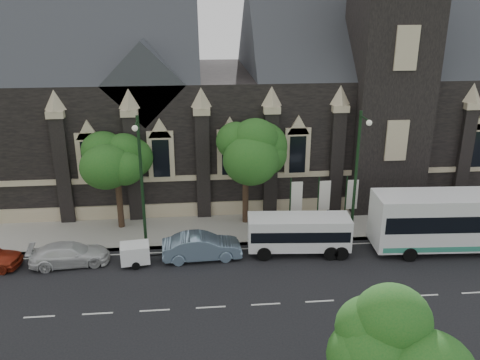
{
  "coord_description": "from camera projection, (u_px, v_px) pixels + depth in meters",
  "views": [
    {
      "loc": [
        -0.65,
        -23.26,
        15.81
      ],
      "look_at": [
        2.17,
        6.0,
        5.08
      ],
      "focal_mm": 37.75,
      "sensor_mm": 36.0,
      "label": 1
    }
  ],
  "objects": [
    {
      "name": "ground",
      "position": [
        211.0,
        307.0,
        27.23
      ],
      "size": [
        160.0,
        160.0,
        0.0
      ],
      "primitive_type": "plane",
      "color": "black",
      "rests_on": "ground"
    },
    {
      "name": "sidewalk",
      "position": [
        205.0,
        230.0,
        36.08
      ],
      "size": [
        80.0,
        5.0,
        0.15
      ],
      "primitive_type": "cube",
      "color": "#9A948C",
      "rests_on": "ground"
    },
    {
      "name": "museum",
      "position": [
        260.0,
        93.0,
        42.44
      ],
      "size": [
        40.0,
        17.7,
        29.9
      ],
      "color": "black",
      "rests_on": "ground"
    },
    {
      "name": "tree_park_east",
      "position": [
        397.0,
        339.0,
        17.48
      ],
      "size": [
        3.4,
        3.4,
        6.28
      ],
      "color": "black",
      "rests_on": "ground"
    },
    {
      "name": "tree_walk_right",
      "position": [
        248.0,
        147.0,
        35.54
      ],
      "size": [
        4.08,
        4.08,
        7.8
      ],
      "color": "black",
      "rests_on": "ground"
    },
    {
      "name": "tree_walk_left",
      "position": [
        119.0,
        152.0,
        34.75
      ],
      "size": [
        3.91,
        3.91,
        7.64
      ],
      "color": "black",
      "rests_on": "ground"
    },
    {
      "name": "street_lamp_near",
      "position": [
        357.0,
        170.0,
        33.0
      ],
      "size": [
        0.36,
        1.88,
        9.0
      ],
      "color": "black",
      "rests_on": "ground"
    },
    {
      "name": "street_lamp_mid",
      "position": [
        141.0,
        177.0,
        31.75
      ],
      "size": [
        0.36,
        1.88,
        9.0
      ],
      "color": "black",
      "rests_on": "ground"
    },
    {
      "name": "banner_flag_left",
      "position": [
        294.0,
        199.0,
        35.39
      ],
      "size": [
        0.9,
        0.1,
        4.0
      ],
      "color": "black",
      "rests_on": "ground"
    },
    {
      "name": "banner_flag_center",
      "position": [
        322.0,
        198.0,
        35.57
      ],
      "size": [
        0.9,
        0.1,
        4.0
      ],
      "color": "black",
      "rests_on": "ground"
    },
    {
      "name": "banner_flag_right",
      "position": [
        350.0,
        197.0,
        35.75
      ],
      "size": [
        0.9,
        0.1,
        4.0
      ],
      "color": "black",
      "rests_on": "ground"
    },
    {
      "name": "tour_coach",
      "position": [
        477.0,
        220.0,
        32.78
      ],
      "size": [
        13.61,
        3.67,
        3.93
      ],
      "rotation": [
        0.0,
        0.0,
        -0.05
      ],
      "color": "white",
      "rests_on": "ground"
    },
    {
      "name": "shuttle_bus",
      "position": [
        299.0,
        232.0,
        32.57
      ],
      "size": [
        6.69,
        2.78,
        2.53
      ],
      "rotation": [
        0.0,
        0.0,
        -0.08
      ],
      "color": "white",
      "rests_on": "ground"
    },
    {
      "name": "box_trailer",
      "position": [
        135.0,
        253.0,
        31.34
      ],
      "size": [
        2.63,
        1.55,
        1.37
      ],
      "rotation": [
        0.0,
        0.0,
        0.12
      ],
      "color": "white",
      "rests_on": "ground"
    },
    {
      "name": "sedan",
      "position": [
        202.0,
        247.0,
        32.06
      ],
      "size": [
        5.1,
        2.01,
        1.65
      ],
      "primitive_type": "imported",
      "rotation": [
        0.0,
        0.0,
        1.62
      ],
      "color": "#7590A9",
      "rests_on": "ground"
    },
    {
      "name": "car_far_white",
      "position": [
        70.0,
        254.0,
        31.4
      ],
      "size": [
        5.01,
        2.45,
        1.4
      ],
      "primitive_type": "imported",
      "rotation": [
        0.0,
        0.0,
        1.67
      ],
      "color": "silver",
      "rests_on": "ground"
    }
  ]
}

